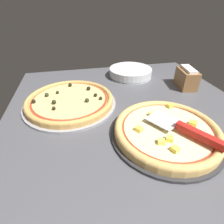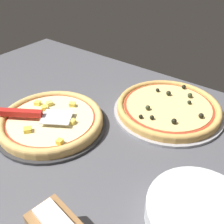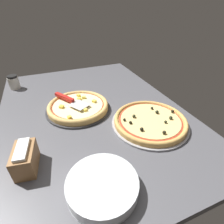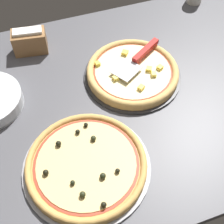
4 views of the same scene
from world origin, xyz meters
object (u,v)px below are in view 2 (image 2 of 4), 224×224
plate_stack (200,214)px  serving_spatula (28,114)px  pizza_front (51,120)px  pizza_back (168,107)px

plate_stack → serving_spatula: bearing=-179.2°
pizza_front → plate_stack: (53.54, -3.93, -0.19)cm
serving_spatula → pizza_front: bearing=41.6°
serving_spatula → plate_stack: size_ratio=0.96×
pizza_front → pizza_back: 41.85cm
pizza_front → pizza_back: size_ratio=0.94×
pizza_back → plate_stack: size_ratio=1.52×
serving_spatula → plate_stack: serving_spatula is taller
pizza_front → plate_stack: plate_stack is taller
pizza_back → pizza_front: bearing=-131.5°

